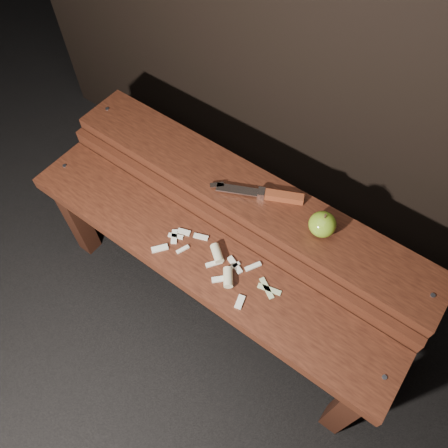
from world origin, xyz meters
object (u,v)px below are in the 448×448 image
Objects in this scene: bench_front_tier at (200,270)px; knife at (272,195)px; bench_rear_tier at (245,207)px; apple at (322,224)px.

bench_front_tier is 0.30m from knife.
bench_rear_tier reaches higher than bench_front_tier.
apple is at bearing 43.64° from bench_front_tier.
bench_front_tier is 0.38m from apple.
apple reaches higher than bench_front_tier.
apple is (0.24, 0.00, 0.12)m from bench_rear_tier.
bench_rear_tier is at bearing -163.73° from knife.
apple is 0.17m from knife.
apple is at bearing 1.02° from bench_rear_tier.
bench_front_tier is 0.23m from bench_rear_tier.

